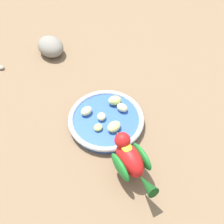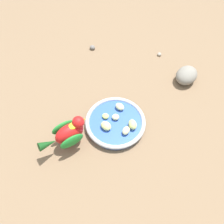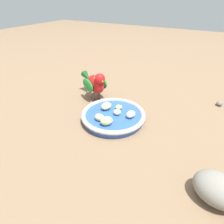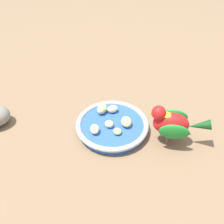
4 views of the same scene
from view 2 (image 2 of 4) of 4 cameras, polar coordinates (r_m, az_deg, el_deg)
The scene contains 12 objects.
ground_plane at distance 0.82m, azimuth 0.84°, elevation -3.78°, with size 4.00×4.00×0.00m, color #7A6047.
feeding_bowl at distance 0.82m, azimuth 0.82°, elevation -2.55°, with size 0.21×0.21×0.03m.
apple_piece_0 at distance 0.79m, azimuth -1.46°, elevation -3.35°, with size 0.04×0.03×0.02m, color #C6D17A.
apple_piece_1 at distance 0.83m, azimuth 1.89°, elevation 1.29°, with size 0.03×0.02×0.02m, color beige.
apple_piece_2 at distance 0.79m, azimuth 4.97°, elevation -3.01°, with size 0.04×0.03×0.03m, color #C6D17A.
apple_piece_3 at distance 0.81m, azimuth 0.87°, elevation -1.24°, with size 0.03×0.02×0.02m, color beige.
apple_piece_4 at distance 0.81m, azimuth -1.58°, elevation -0.99°, with size 0.02×0.02×0.01m, color #B2CC66.
apple_piece_5 at distance 0.78m, azimuth 3.40°, elevation -4.49°, with size 0.03×0.02×0.02m, color beige.
parrot at distance 0.75m, azimuth -10.46°, elevation -4.98°, with size 0.16×0.11×0.12m.
rock_large at distance 0.97m, azimuth 17.51°, elevation 8.43°, with size 0.10×0.08×0.06m, color gray.
pebble_0 at distance 1.08m, azimuth -4.75°, elevation 15.24°, with size 0.02×0.02×0.02m, color slate.
pebble_1 at distance 1.07m, azimuth 11.35°, elevation 13.51°, with size 0.02×0.02×0.01m, color gray.
Camera 2 is at (0.37, 0.19, 0.71)m, focal length 37.94 mm.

